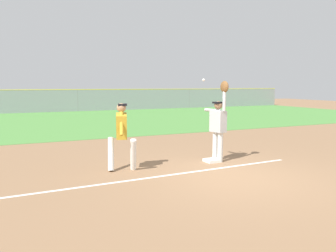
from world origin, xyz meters
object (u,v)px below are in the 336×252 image
(parked_car_green, at_px, (9,102))
(parked_car_tan, at_px, (131,100))
(parked_car_blue, at_px, (73,101))
(fielder, at_px, (219,123))
(baseball, at_px, (204,80))
(first_base, at_px, (212,160))
(runner, at_px, (122,132))

(parked_car_green, relative_size, parked_car_tan, 0.97)
(parked_car_green, bearing_deg, parked_car_blue, -9.30)
(fielder, height_order, baseball, baseball)
(baseball, bearing_deg, fielder, -4.01)
(parked_car_tan, bearing_deg, first_base, -98.29)
(first_base, height_order, baseball, baseball)
(parked_car_green, xyz_separation_m, parked_car_blue, (5.36, -0.91, 0.00))
(runner, bearing_deg, first_base, 14.77)
(fielder, distance_m, parked_car_blue, 23.97)
(first_base, bearing_deg, parked_car_blue, 90.41)
(fielder, height_order, parked_car_tan, fielder)
(baseball, distance_m, parked_car_blue, 23.99)
(baseball, relative_size, parked_car_tan, 0.02)
(fielder, distance_m, parked_car_tan, 25.51)
(fielder, xyz_separation_m, baseball, (-0.48, 0.03, 1.18))
(first_base, distance_m, parked_car_blue, 23.94)
(parked_car_tan, bearing_deg, fielder, -97.87)
(baseball, height_order, parked_car_tan, baseball)
(first_base, height_order, runner, runner)
(parked_car_green, bearing_deg, runner, -82.88)
(first_base, bearing_deg, runner, 177.98)
(first_base, xyz_separation_m, runner, (-2.60, 0.09, 0.96))
(parked_car_green, xyz_separation_m, parked_car_tan, (11.28, 0.01, 0.00))
(parked_car_tan, bearing_deg, runner, -103.89)
(parked_car_blue, bearing_deg, fielder, -95.65)
(parked_car_blue, bearing_deg, parked_car_tan, 2.34)
(fielder, bearing_deg, baseball, -15.91)
(runner, height_order, parked_car_blue, runner)
(runner, relative_size, parked_car_green, 0.39)
(runner, bearing_deg, parked_car_tan, 88.16)
(first_base, relative_size, parked_car_tan, 0.08)
(runner, xyz_separation_m, baseball, (2.30, -0.09, 1.31))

